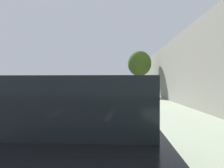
# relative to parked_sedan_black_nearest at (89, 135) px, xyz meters

# --- Properties ---
(ground) EXTENTS (64.77, 64.77, 0.00)m
(ground) POSITION_rel_parked_sedan_black_nearest_xyz_m (-0.47, 9.70, -0.75)
(ground) COLOR #313131
(sidewalk) EXTENTS (3.02, 40.48, 0.12)m
(sidewalk) POSITION_rel_parked_sedan_black_nearest_xyz_m (2.70, 9.70, -0.69)
(sidewalk) COLOR #A0AD92
(sidewalk) RESTS_ON ground
(curb_edge) EXTENTS (0.16, 40.48, 0.12)m
(curb_edge) POSITION_rel_parked_sedan_black_nearest_xyz_m (1.11, 9.70, -0.69)
(curb_edge) COLOR gray
(curb_edge) RESTS_ON ground
(lane_stripe_centre) EXTENTS (0.14, 40.00, 0.01)m
(lane_stripe_centre) POSITION_rel_parked_sedan_black_nearest_xyz_m (-2.98, 9.46, -0.75)
(lane_stripe_centre) COLOR white
(lane_stripe_centre) RESTS_ON ground
(lane_stripe_bike_edge) EXTENTS (0.12, 40.48, 0.01)m
(lane_stripe_bike_edge) POSITION_rel_parked_sedan_black_nearest_xyz_m (-0.36, 9.70, -0.75)
(lane_stripe_bike_edge) COLOR white
(lane_stripe_bike_edge) RESTS_ON ground
(building_facade) EXTENTS (0.50, 40.48, 4.53)m
(building_facade) POSITION_rel_parked_sedan_black_nearest_xyz_m (4.46, 9.70, 1.52)
(building_facade) COLOR gray
(building_facade) RESTS_ON ground
(parked_sedan_black_nearest) EXTENTS (1.92, 4.44, 1.52)m
(parked_sedan_black_nearest) POSITION_rel_parked_sedan_black_nearest_xyz_m (0.00, 0.00, 0.00)
(parked_sedan_black_nearest) COLOR black
(parked_sedan_black_nearest) RESTS_ON ground
(parked_sedan_red_second) EXTENTS (2.01, 4.48, 1.52)m
(parked_sedan_red_second) POSITION_rel_parked_sedan_black_nearest_xyz_m (0.02, 7.23, 0.00)
(parked_sedan_red_second) COLOR maroon
(parked_sedan_red_second) RESTS_ON ground
(parked_pickup_grey_mid) EXTENTS (2.03, 5.30, 1.95)m
(parked_pickup_grey_mid) POSITION_rel_parked_sedan_black_nearest_xyz_m (0.12, 13.70, 0.15)
(parked_pickup_grey_mid) COLOR slate
(parked_pickup_grey_mid) RESTS_ON ground
(parked_suv_silver_far) EXTENTS (2.07, 4.75, 1.99)m
(parked_suv_silver_far) POSITION_rel_parked_sedan_black_nearest_xyz_m (0.10, 21.82, 0.27)
(parked_suv_silver_far) COLOR #B7BABF
(parked_suv_silver_far) RESTS_ON ground
(bicycle_at_curb) EXTENTS (1.74, 0.55, 0.79)m
(bicycle_at_curb) POSITION_rel_parked_sedan_black_nearest_xyz_m (0.65, 17.53, -0.36)
(bicycle_at_curb) COLOR black
(bicycle_at_curb) RESTS_ON ground
(cyclist_with_backpack) EXTENTS (0.46, 0.61, 1.80)m
(cyclist_with_backpack) POSITION_rel_parked_sedan_black_nearest_xyz_m (0.87, 17.08, 0.36)
(cyclist_with_backpack) COLOR #C6B284
(cyclist_with_backpack) RESTS_ON ground
(street_tree_mid_block) EXTENTS (2.29, 2.29, 4.46)m
(street_tree_mid_block) POSITION_rel_parked_sedan_black_nearest_xyz_m (2.48, 18.45, 2.55)
(street_tree_mid_block) COLOR brown
(street_tree_mid_block) RESTS_ON sidewalk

